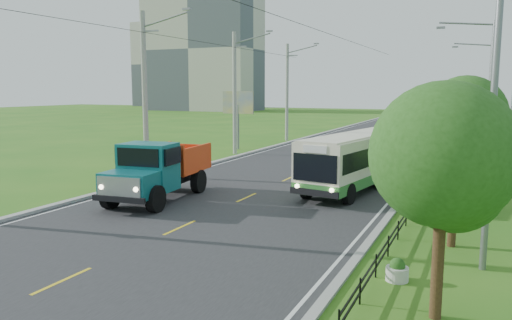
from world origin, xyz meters
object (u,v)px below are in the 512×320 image
Objects in this scene: streetlight_near at (487,106)px; planter_front at (397,271)px; tree_fourth at (470,122)px; dump_truck at (159,167)px; pole_near at (145,94)px; bus at (374,152)px; tree_back at (475,112)px; planter_mid at (442,179)px; pole_mid at (235,93)px; tree_fifth at (473,112)px; billboard_left at (238,106)px; streetlight_far at (487,95)px; pole_far at (287,92)px; planter_far at (451,161)px; tree_second at (459,145)px; tree_front at (446,163)px; streetlight_mid at (487,98)px; planter_near at (427,210)px; tree_third at (466,121)px.

streetlight_near is 13.54× the size of planter_front.
tree_fourth is 0.76× the size of dump_truck.
pole_near is 0.65× the size of bus.
pole_near is 1.82× the size of tree_back.
pole_near is at bearing 125.29° from dump_truck.
pole_mid is at bearing 157.46° from planter_mid.
streetlight_near reaches higher than planter_front.
tree_fifth is at bearing -90.00° from tree_back.
billboard_left is at bearing 153.01° from tree_fourth.
pole_near is at bearing -163.48° from planter_mid.
billboard_left is at bearing -168.77° from streetlight_far.
pole_far is 1.85× the size of tree_fourth.
tree_fourth is 8.06× the size of planter_mid.
pole_near is 24.98m from tree_back.
pole_mid is 1.85× the size of tree_fourth.
planter_far is 18.56m from billboard_left.
pole_mid is 26.20m from tree_second.
tree_fifth is 20.18m from streetlight_near.
streetlight_near is (0.79, -20.14, 1.05)m from tree_fifth.
tree_front is at bearing -101.51° from streetlight_near.
pole_far is at bearing 92.62° from dump_truck.
pole_near is 1.72× the size of tree_fifth.
tree_second is 0.58× the size of streetlight_mid.
dump_truck is at bearing -170.32° from planter_near.
planter_far is at bearing 90.00° from planter_near.
dump_truck is (-14.39, -24.11, -3.27)m from streetlight_far.
streetlight_mid is at bearing 0.00° from planter_mid.
planter_near is at bearing -10.09° from pole_near.
planter_front and planter_far have the same top height.
tree_second reaches higher than bus.
tree_back is 0.61× the size of streetlight_mid.
pole_near is 1.92× the size of billboard_left.
bus reaches higher than planter_far.
pole_mid is 1.10× the size of streetlight_near.
pole_far is 32.19m from planter_near.
tree_second is at bearing 73.12° from planter_front.
streetlight_near and streetlight_far have the same top height.
tree_fourth is at bearing -46.15° from pole_far.
tree_front is 8.36× the size of planter_front.
tree_fifth is (-0.00, 12.00, -0.13)m from tree_third.
tree_back is at bearing 84.09° from planter_mid.
streetlight_near is 7.84m from planter_near.
pole_mid is 18.18m from tree_fifth.
tree_second is 24.00m from tree_back.
tree_fifth is 21.31m from dump_truck.
tree_front is 4.10m from planter_front.
pole_mid is 1.10× the size of streetlight_far.
tree_fifth reaches higher than billboard_left.
pole_near is 1.89× the size of tree_second.
tree_back reaches higher than tree_second.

